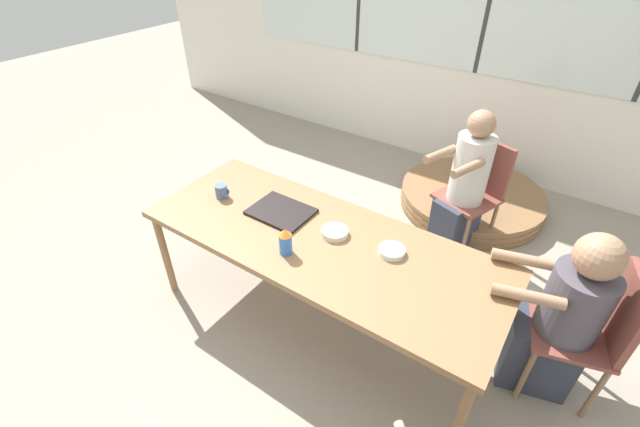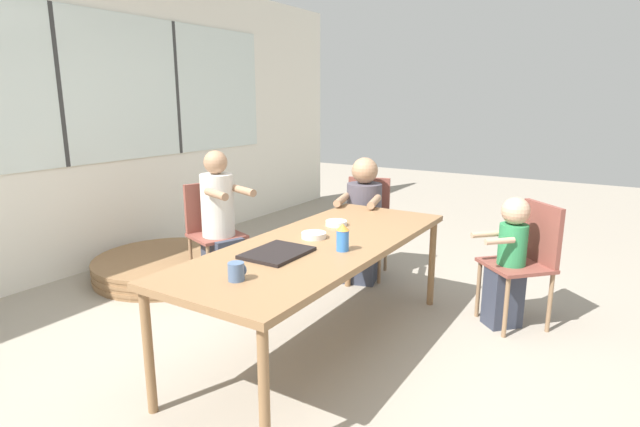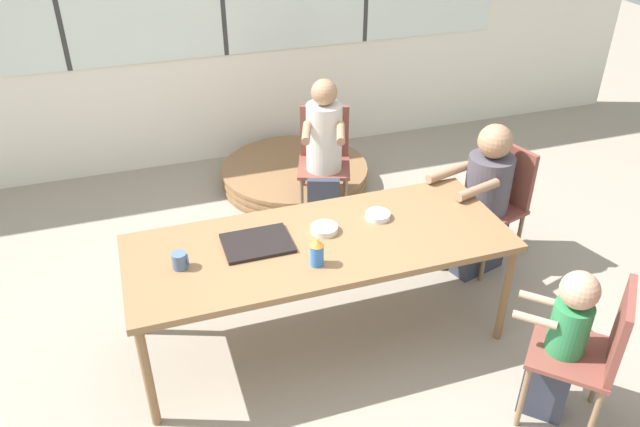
# 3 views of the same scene
# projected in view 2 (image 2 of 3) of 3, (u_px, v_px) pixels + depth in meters

# --- Properties ---
(ground_plane) EXTENTS (16.00, 16.00, 0.00)m
(ground_plane) POSITION_uv_depth(u_px,v_px,m) (320.00, 347.00, 3.24)
(ground_plane) COLOR gray
(wall_back_with_windows) EXTENTS (8.40, 0.08, 2.80)m
(wall_back_with_windows) POSITION_uv_depth(u_px,v_px,m) (59.00, 116.00, 4.28)
(wall_back_with_windows) COLOR white
(wall_back_with_windows) RESTS_ON ground_plane
(dining_table) EXTENTS (2.18, 0.84, 0.71)m
(dining_table) POSITION_uv_depth(u_px,v_px,m) (320.00, 250.00, 3.09)
(dining_table) COLOR olive
(dining_table) RESTS_ON ground_plane
(chair_for_woman_green_shirt) EXTENTS (0.51, 0.51, 0.87)m
(chair_for_woman_green_shirt) POSITION_uv_depth(u_px,v_px,m) (211.00, 224.00, 4.27)
(chair_for_woman_green_shirt) COLOR brown
(chair_for_woman_green_shirt) RESTS_ON ground_plane
(chair_for_man_blue_shirt) EXTENTS (0.49, 0.49, 0.87)m
(chair_for_man_blue_shirt) POSITION_uv_depth(u_px,v_px,m) (367.00, 217.00, 4.53)
(chair_for_man_blue_shirt) COLOR brown
(chair_for_man_blue_shirt) RESTS_ON ground_plane
(chair_for_toddler) EXTENTS (0.57, 0.57, 0.87)m
(chair_for_toddler) POSITION_uv_depth(u_px,v_px,m) (528.00, 253.00, 3.48)
(chair_for_toddler) COLOR brown
(chair_for_toddler) RESTS_ON ground_plane
(person_woman_green_shirt) EXTENTS (0.42, 0.55, 1.16)m
(person_woman_green_shirt) POSITION_uv_depth(u_px,v_px,m) (220.00, 226.00, 4.14)
(person_woman_green_shirt) COLOR #333847
(person_woman_green_shirt) RESTS_ON ground_plane
(person_man_blue_shirt) EXTENTS (0.61, 0.44, 1.08)m
(person_man_blue_shirt) POSITION_uv_depth(u_px,v_px,m) (363.00, 225.00, 4.38)
(person_man_blue_shirt) COLOR #333847
(person_man_blue_shirt) RESTS_ON ground_plane
(person_toddler) EXTENTS (0.38, 0.38, 0.93)m
(person_toddler) POSITION_uv_depth(u_px,v_px,m) (508.00, 264.00, 3.46)
(person_toddler) COLOR #333847
(person_toddler) RESTS_ON ground_plane
(food_tray_dark) EXTENTS (0.38, 0.29, 0.02)m
(food_tray_dark) POSITION_uv_depth(u_px,v_px,m) (277.00, 253.00, 2.83)
(food_tray_dark) COLOR black
(food_tray_dark) RESTS_ON dining_table
(coffee_mug) EXTENTS (0.09, 0.08, 0.09)m
(coffee_mug) POSITION_uv_depth(u_px,v_px,m) (237.00, 271.00, 2.42)
(coffee_mug) COLOR slate
(coffee_mug) RESTS_ON dining_table
(sippy_cup) EXTENTS (0.08, 0.08, 0.16)m
(sippy_cup) POSITION_uv_depth(u_px,v_px,m) (343.00, 237.00, 2.89)
(sippy_cup) COLOR blue
(sippy_cup) RESTS_ON dining_table
(bowl_white_shallow) EXTENTS (0.15, 0.15, 0.03)m
(bowl_white_shallow) POSITION_uv_depth(u_px,v_px,m) (336.00, 223.00, 3.47)
(bowl_white_shallow) COLOR silver
(bowl_white_shallow) RESTS_ON dining_table
(bowl_cereal) EXTENTS (0.16, 0.16, 0.04)m
(bowl_cereal) POSITION_uv_depth(u_px,v_px,m) (314.00, 235.00, 3.16)
(bowl_cereal) COLOR silver
(bowl_cereal) RESTS_ON dining_table
(folded_table_stack) EXTENTS (1.27, 1.27, 0.18)m
(folded_table_stack) POSITION_uv_depth(u_px,v_px,m) (167.00, 266.00, 4.52)
(folded_table_stack) COLOR olive
(folded_table_stack) RESTS_ON ground_plane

